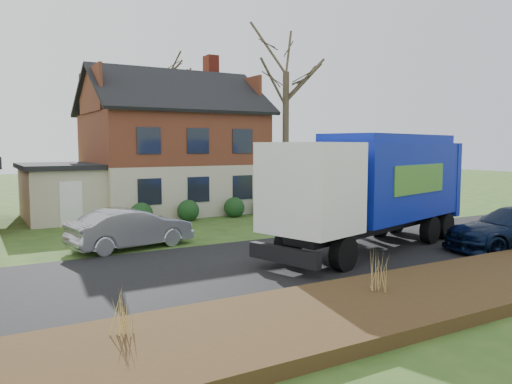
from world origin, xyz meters
TOP-DOWN VIEW (x-y plane):
  - ground at (0.00, 0.00)m, footprint 120.00×120.00m
  - road at (0.00, 0.00)m, footprint 80.00×7.00m
  - mulch_verge at (0.00, -5.30)m, footprint 80.00×3.50m
  - main_house at (1.49, 13.91)m, footprint 12.95×8.95m
  - garbage_truck at (4.41, -0.08)m, footprint 10.05×5.16m
  - silver_sedan at (-3.21, 4.45)m, footprint 4.71×2.39m
  - tree_front_east at (7.07, 9.76)m, footprint 4.00×4.00m
  - tree_back at (4.88, 23.09)m, footprint 3.79×3.79m
  - grass_clump_west at (-6.03, -4.58)m, footprint 0.31×0.26m
  - grass_clump_mid at (0.06, -4.83)m, footprint 0.34×0.28m

SIDE VIEW (x-z plane):
  - ground at x=0.00m, z-range 0.00..0.00m
  - road at x=0.00m, z-range 0.00..0.02m
  - mulch_verge at x=0.00m, z-range 0.00..0.30m
  - grass_clump_west at x=-6.03m, z-range 0.30..1.13m
  - silver_sedan at x=-3.21m, z-range 0.00..1.48m
  - grass_clump_mid at x=0.06m, z-range 0.30..1.24m
  - garbage_truck at x=4.41m, z-range 0.32..4.48m
  - main_house at x=1.49m, z-range -0.60..8.66m
  - tree_front_east at x=7.07m, z-range 3.48..14.60m
  - tree_back at x=4.88m, z-range 4.00..16.00m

